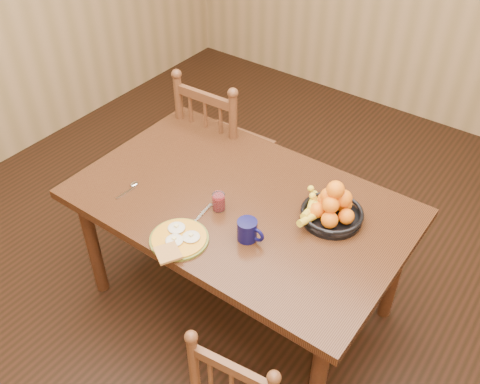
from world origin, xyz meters
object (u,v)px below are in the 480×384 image
Objects in this scene: chair_far at (223,149)px; dining_table at (240,213)px; breakfast_plate at (179,239)px; fruit_bowl at (331,209)px; coffee_mug at (248,230)px.

dining_table is at bearing 131.74° from chair_far.
fruit_bowl is (0.47, 0.52, 0.05)m from breakfast_plate.
breakfast_plate is 0.95× the size of fruit_bowl.
chair_far is 7.72× the size of coffee_mug.
chair_far is 3.36× the size of breakfast_plate.
dining_table is at bearing 133.84° from coffee_mug.
dining_table is 0.80m from chair_far.
dining_table is 1.56× the size of chair_far.
breakfast_plate is 2.30× the size of coffee_mug.
breakfast_plate is (0.49, -0.95, 0.26)m from chair_far.
chair_far is at bearing 156.07° from fruit_bowl.
breakfast_plate is at bearing 115.08° from chair_far.
fruit_bowl is at bearing 153.61° from chair_far.
coffee_mug is at bearing 39.09° from breakfast_plate.
coffee_mug is (0.18, -0.19, 0.14)m from dining_table.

